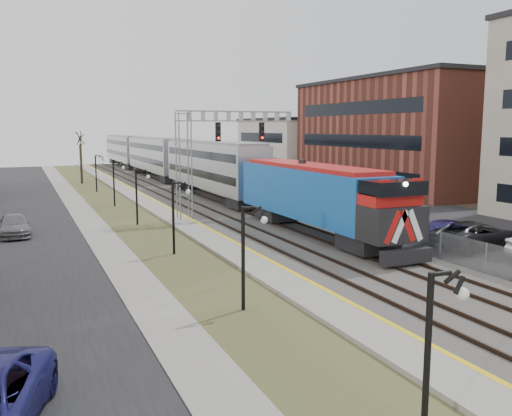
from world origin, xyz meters
TOP-DOWN VIEW (x-y plane):
  - ground at (0.00, 0.00)m, footprint 160.00×160.00m
  - street_west at (-11.50, 35.00)m, footprint 7.00×120.00m
  - sidewalk at (-7.00, 35.00)m, footprint 2.00×120.00m
  - grass_median at (-4.00, 35.00)m, footprint 4.00×120.00m
  - platform at (-1.00, 35.00)m, footprint 2.00×120.00m
  - ballast_bed at (4.00, 35.00)m, footprint 8.00×120.00m
  - parking_lot at (16.00, 35.00)m, footprint 16.00×120.00m
  - platform_edge at (-0.12, 35.00)m, footprint 0.24×120.00m
  - track_near at (2.00, 35.00)m, footprint 1.58×120.00m
  - track_far at (5.50, 35.00)m, footprint 1.58×120.00m
  - train at (5.50, 54.76)m, footprint 3.00×85.85m
  - signal_gantry at (1.22, 27.99)m, footprint 9.00×1.07m
  - lampposts at (-4.00, 18.29)m, footprint 0.14×62.14m
  - fence at (8.20, 35.00)m, footprint 0.04×120.00m
  - buildings_east at (30.00, 31.18)m, footprint 16.00×76.00m
  - bare_trees at (-12.66, 38.91)m, footprint 12.30×42.30m
  - car_lot_c at (12.22, 12.61)m, footprint 5.88×3.24m
  - car_lot_d at (11.96, 14.28)m, footprint 5.13×2.72m
  - car_lot_e at (10.46, 22.35)m, footprint 4.96×2.96m
  - car_street_b at (-12.01, 27.28)m, footprint 2.04×4.62m

SIDE VIEW (x-z plane):
  - ground at x=0.00m, z-range 0.00..0.00m
  - street_west at x=-11.50m, z-range 0.00..0.04m
  - parking_lot at x=16.00m, z-range 0.00..0.04m
  - grass_median at x=-4.00m, z-range 0.00..0.06m
  - sidewalk at x=-7.00m, z-range 0.00..0.08m
  - ballast_bed at x=4.00m, z-range 0.00..0.20m
  - platform at x=-1.00m, z-range 0.00..0.24m
  - platform_edge at x=-0.12m, z-range 0.24..0.25m
  - track_near at x=2.00m, z-range 0.20..0.35m
  - track_far at x=5.50m, z-range 0.20..0.35m
  - car_street_b at x=-12.01m, z-range 0.00..1.32m
  - car_lot_d at x=11.96m, z-range 0.00..1.42m
  - car_lot_c at x=12.22m, z-range 0.00..1.56m
  - car_lot_e at x=10.46m, z-range 0.00..1.58m
  - fence at x=8.20m, z-range 0.00..1.60m
  - lampposts at x=-4.00m, z-range 0.00..4.00m
  - bare_trees at x=-12.66m, z-range -0.27..5.68m
  - train at x=5.50m, z-range 0.26..5.58m
  - signal_gantry at x=1.22m, z-range 1.51..9.66m
  - buildings_east at x=30.00m, z-range -1.19..13.81m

